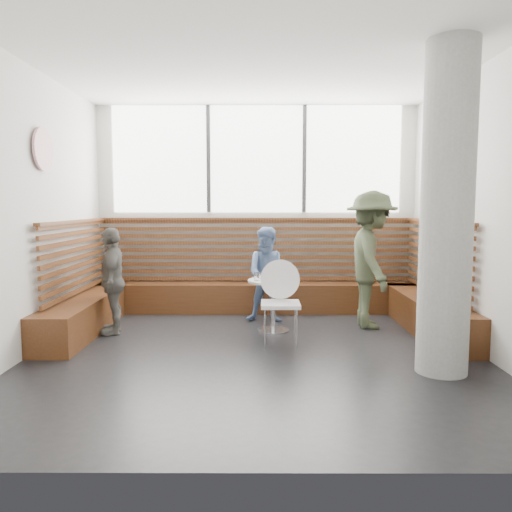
{
  "coord_description": "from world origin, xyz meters",
  "views": [
    {
      "loc": [
        0.03,
        -5.44,
        1.65
      ],
      "look_at": [
        0.0,
        1.0,
        1.0
      ],
      "focal_mm": 35.0,
      "sensor_mm": 36.0,
      "label": 1
    }
  ],
  "objects_px": {
    "child_back": "(269,275)",
    "child_left": "(113,281)",
    "concrete_column": "(447,211)",
    "cafe_table": "(273,294)",
    "cafe_chair": "(280,295)",
    "adult_man": "(371,260)"
  },
  "relations": [
    {
      "from": "child_back",
      "to": "child_left",
      "type": "relative_size",
      "value": 0.98
    },
    {
      "from": "concrete_column",
      "to": "cafe_chair",
      "type": "distance_m",
      "value": 2.13
    },
    {
      "from": "cafe_chair",
      "to": "child_back",
      "type": "relative_size",
      "value": 0.74
    },
    {
      "from": "concrete_column",
      "to": "adult_man",
      "type": "height_order",
      "value": "concrete_column"
    },
    {
      "from": "adult_man",
      "to": "child_back",
      "type": "distance_m",
      "value": 1.43
    },
    {
      "from": "cafe_table",
      "to": "adult_man",
      "type": "distance_m",
      "value": 1.42
    },
    {
      "from": "concrete_column",
      "to": "child_left",
      "type": "distance_m",
      "value": 4.11
    },
    {
      "from": "concrete_column",
      "to": "cafe_chair",
      "type": "xyz_separation_m",
      "value": [
        -1.56,
        1.05,
        -1.01
      ]
    },
    {
      "from": "cafe_table",
      "to": "child_back",
      "type": "relative_size",
      "value": 0.51
    },
    {
      "from": "adult_man",
      "to": "concrete_column",
      "type": "bearing_deg",
      "value": -170.33
    },
    {
      "from": "cafe_table",
      "to": "child_left",
      "type": "bearing_deg",
      "value": -177.53
    },
    {
      "from": "concrete_column",
      "to": "cafe_table",
      "type": "relative_size",
      "value": 4.66
    },
    {
      "from": "adult_man",
      "to": "cafe_table",
      "type": "bearing_deg",
      "value": 101.64
    },
    {
      "from": "concrete_column",
      "to": "child_left",
      "type": "bearing_deg",
      "value": 157.65
    },
    {
      "from": "cafe_chair",
      "to": "adult_man",
      "type": "bearing_deg",
      "value": 33.59
    },
    {
      "from": "concrete_column",
      "to": "cafe_table",
      "type": "xyz_separation_m",
      "value": [
        -1.62,
        1.61,
        -1.11
      ]
    },
    {
      "from": "cafe_chair",
      "to": "child_left",
      "type": "distance_m",
      "value": 2.2
    },
    {
      "from": "cafe_table",
      "to": "cafe_chair",
      "type": "height_order",
      "value": "cafe_chair"
    },
    {
      "from": "concrete_column",
      "to": "child_back",
      "type": "distance_m",
      "value": 2.89
    },
    {
      "from": "concrete_column",
      "to": "child_left",
      "type": "height_order",
      "value": "concrete_column"
    },
    {
      "from": "adult_man",
      "to": "child_left",
      "type": "relative_size",
      "value": 1.35
    },
    {
      "from": "cafe_table",
      "to": "concrete_column",
      "type": "bearing_deg",
      "value": -44.8
    }
  ]
}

